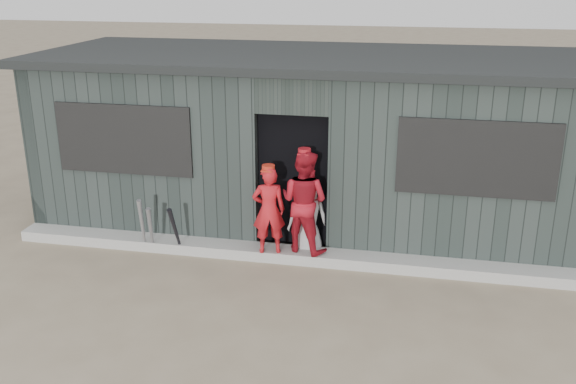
% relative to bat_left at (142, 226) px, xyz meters
% --- Properties ---
extents(ground, '(80.00, 80.00, 0.00)m').
position_rel_bat_left_xyz_m(ground, '(2.04, -1.61, -0.42)').
color(ground, '#766752').
rests_on(ground, ground).
extents(curb, '(8.00, 0.36, 0.15)m').
position_rel_bat_left_xyz_m(curb, '(2.04, 0.21, -0.35)').
color(curb, '#979692').
rests_on(curb, ground).
extents(bat_left, '(0.13, 0.27, 0.84)m').
position_rel_bat_left_xyz_m(bat_left, '(0.00, 0.00, 0.00)').
color(bat_left, gray).
rests_on(bat_left, ground).
extents(bat_mid, '(0.13, 0.27, 0.73)m').
position_rel_bat_left_xyz_m(bat_mid, '(0.12, -0.00, -0.06)').
color(bat_mid, gray).
rests_on(bat_mid, ground).
extents(bat_right, '(0.12, 0.33, 0.75)m').
position_rel_bat_left_xyz_m(bat_right, '(0.49, 0.01, -0.04)').
color(bat_right, black).
rests_on(bat_right, ground).
extents(player_red_left, '(0.51, 0.40, 1.22)m').
position_rel_bat_left_xyz_m(player_red_left, '(1.80, 0.09, 0.34)').
color(player_red_left, red).
rests_on(player_red_left, curb).
extents(player_red_right, '(0.83, 0.74, 1.42)m').
position_rel_bat_left_xyz_m(player_red_right, '(2.25, 0.26, 0.44)').
color(player_red_right, maroon).
rests_on(player_red_right, curb).
extents(player_grey_back, '(0.65, 0.54, 1.13)m').
position_rel_bat_left_xyz_m(player_grey_back, '(2.28, 0.42, 0.15)').
color(player_grey_back, '#B6B6B6').
rests_on(player_grey_back, ground).
extents(dugout, '(8.30, 3.30, 2.62)m').
position_rel_bat_left_xyz_m(dugout, '(2.04, 1.90, 0.87)').
color(dugout, black).
rests_on(dugout, ground).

